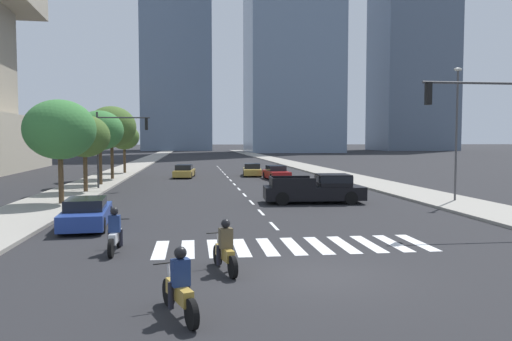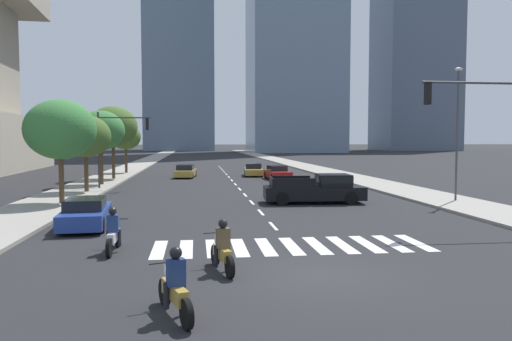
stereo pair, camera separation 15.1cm
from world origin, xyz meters
name	(u,v)px [view 1 (the left image)]	position (x,y,z in m)	size (l,w,h in m)	color
ground_plane	(320,275)	(0.00, 0.00, 0.00)	(800.00, 800.00, 0.00)	#232326
sidewalk_east	(359,180)	(11.47, 30.00, 0.07)	(4.00, 260.00, 0.15)	gray
sidewalk_west	(97,182)	(-11.47, 30.00, 0.07)	(4.00, 260.00, 0.15)	gray
crosswalk_near	(293,246)	(0.00, 3.68, 0.00)	(9.45, 2.87, 0.01)	silver
lane_divider_center	(231,180)	(0.00, 31.68, 0.00)	(0.14, 50.00, 0.01)	silver
motorcycle_lead	(115,235)	(-5.93, 3.49, 0.58)	(0.70, 2.18, 1.49)	black
motorcycle_trailing	(225,251)	(-2.55, 0.67, 0.58)	(0.79, 2.04, 1.49)	black
motorcycle_third	(179,289)	(-3.70, -2.73, 0.58)	(0.98, 2.07, 1.49)	black
pickup_truck	(319,189)	(3.84, 14.98, 0.81)	(5.86, 2.43, 1.67)	black
sedan_gold_0	(184,172)	(-4.24, 35.59, 0.58)	(2.16, 4.69, 1.26)	#B28E38
sedan_gold_1	(252,170)	(2.62, 37.09, 0.58)	(2.19, 4.79, 1.26)	#B28E38
sedan_blue_2	(87,213)	(-7.86, 8.46, 0.58)	(2.11, 4.91, 1.24)	navy
sedan_red_3	(276,173)	(4.27, 32.14, 0.60)	(2.02, 4.69, 1.29)	maroon
traffic_signal_near	(493,121)	(8.81, 6.06, 4.43)	(5.12, 0.28, 6.22)	#333335
traffic_signal_far	(117,136)	(-8.86, 24.21, 3.93)	(4.06, 0.28, 5.54)	#333335
street_lamp_east	(457,124)	(11.77, 14.07, 4.58)	(0.50, 0.24, 7.66)	#3F3F42
street_tree_nearest	(60,130)	(-10.67, 15.57, 4.22)	(3.88, 3.88, 5.73)	#4C3823
street_tree_second	(85,136)	(-10.67, 21.85, 3.91)	(3.38, 3.38, 5.21)	#4C3823
street_tree_third	(100,131)	(-10.67, 27.37, 4.40)	(3.70, 3.70, 5.83)	#4C3823
street_tree_fourth	(112,127)	(-10.67, 33.15, 4.83)	(4.39, 4.39, 6.56)	#4C3823
street_tree_fifth	(124,137)	(-10.67, 41.40, 3.97)	(3.18, 3.18, 5.19)	#4C3823
office_tower_left_skyline	(176,6)	(-8.73, 168.34, 51.44)	(24.00, 26.74, 103.94)	slate
office_tower_right_skyline	(413,20)	(74.92, 156.99, 46.49)	(26.03, 22.61, 100.94)	slate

